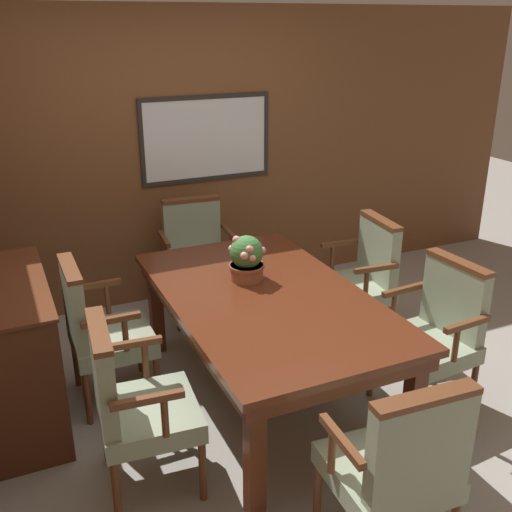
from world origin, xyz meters
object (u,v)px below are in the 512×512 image
object	(u,v)px
sideboard_cabinet	(16,352)
chair_head_far	(196,253)
dining_table	(266,307)
chair_right_near	(436,329)
chair_left_far	(98,327)
potted_plant	(247,259)
chair_left_near	(133,400)
chair_head_near	(398,463)
chair_right_far	(361,275)

from	to	relation	value
sideboard_cabinet	chair_head_far	bearing A→B (deg)	32.33
sideboard_cabinet	dining_table	bearing A→B (deg)	-17.25
chair_right_near	chair_left_far	world-z (taller)	same
chair_head_far	potted_plant	distance (m)	1.18
chair_left_near	sideboard_cabinet	bearing A→B (deg)	34.77
dining_table	chair_head_near	world-z (taller)	chair_head_near
chair_left_far	potted_plant	distance (m)	1.03
chair_head_far	sideboard_cabinet	distance (m)	1.75
chair_left_near	potted_plant	world-z (taller)	potted_plant
chair_right_near	chair_left_far	size ratio (longest dim) A/B	1.00
chair_right_far	sideboard_cabinet	size ratio (longest dim) A/B	0.83
dining_table	sideboard_cabinet	bearing A→B (deg)	162.75
chair_right_far	chair_left_far	size ratio (longest dim) A/B	1.00
chair_right_near	chair_right_far	size ratio (longest dim) A/B	1.00
dining_table	chair_left_near	xyz separation A→B (m)	(-0.95, -0.43, -0.13)
chair_head_near	potted_plant	size ratio (longest dim) A/B	3.25
chair_head_near	chair_left_near	distance (m)	1.33
chair_right_near	potted_plant	distance (m)	1.27
chair_right_far	dining_table	bearing A→B (deg)	-61.70
chair_left_near	potted_plant	distance (m)	1.22
chair_left_far	chair_right_near	bearing A→B (deg)	-114.89
chair_right_far	chair_head_far	distance (m)	1.37
dining_table	chair_left_near	distance (m)	1.05
chair_left_near	chair_left_far	bearing A→B (deg)	5.64
chair_left_near	chair_left_far	size ratio (longest dim) A/B	1.00
chair_right_far	chair_left_far	distance (m)	1.96
sideboard_cabinet	chair_right_far	bearing A→B (deg)	-0.46
dining_table	potted_plant	distance (m)	0.35
chair_head_far	sideboard_cabinet	xyz separation A→B (m)	(-1.48, -0.93, -0.07)
chair_left_far	potted_plant	xyz separation A→B (m)	(0.95, -0.16, 0.37)
chair_right_far	sideboard_cabinet	bearing A→B (deg)	-85.53
chair_left_near	sideboard_cabinet	world-z (taller)	chair_left_near
chair_head_near	potted_plant	xyz separation A→B (m)	(-0.01, 1.63, 0.37)
dining_table	potted_plant	size ratio (longest dim) A/B	6.66
chair_right_near	potted_plant	world-z (taller)	potted_plant
sideboard_cabinet	chair_left_far	bearing A→B (deg)	-3.07
chair_right_near	chair_left_near	world-z (taller)	same
dining_table	chair_head_near	bearing A→B (deg)	-90.24
dining_table	chair_left_far	world-z (taller)	chair_left_far
chair_left_near	chair_left_far	distance (m)	0.86
chair_left_far	sideboard_cabinet	xyz separation A→B (m)	(-0.50, 0.03, -0.07)
chair_right_near	chair_left_near	distance (m)	1.90
chair_right_far	chair_left_near	bearing A→B (deg)	-61.22
chair_right_far	chair_head_far	xyz separation A→B (m)	(-0.98, 0.95, 0.00)
chair_head_far	dining_table	bearing A→B (deg)	-85.80
chair_left_far	sideboard_cabinet	distance (m)	0.50
dining_table	potted_plant	xyz separation A→B (m)	(-0.02, 0.26, 0.24)
chair_head_far	sideboard_cabinet	bearing A→B (deg)	-142.72
potted_plant	chair_right_near	bearing A→B (deg)	-37.01
chair_head_near	chair_head_far	size ratio (longest dim) A/B	1.00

